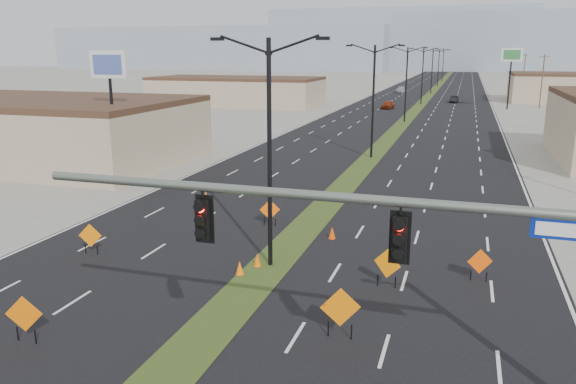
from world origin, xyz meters
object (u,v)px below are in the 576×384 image
(construction_sign_3, at_px, (387,265))
(construction_sign_5, at_px, (480,263))
(streetlight_3, at_px, (422,74))
(streetlight_6, at_px, (443,64))
(construction_sign_2, at_px, (270,211))
(car_mid, at_px, (454,99))
(construction_sign_4, at_px, (340,309))
(pole_sign_west, at_px, (109,74))
(cone_1, at_px, (240,268))
(cone_2, at_px, (332,233))
(cone_0, at_px, (257,260))
(pole_sign_east_far, at_px, (512,59))
(signal_mast, at_px, (482,265))
(streetlight_0, at_px, (269,148))
(streetlight_5, at_px, (438,67))
(construction_sign_1, at_px, (24,316))
(car_far, at_px, (401,90))
(streetlight_1, at_px, (373,98))
(streetlight_2, at_px, (406,82))
(streetlight_4, at_px, (432,70))
(cone_3, at_px, (206,196))
(car_left, at_px, (388,105))
(construction_sign_0, at_px, (90,237))

(construction_sign_3, relative_size, construction_sign_5, 1.16)
(streetlight_3, distance_m, streetlight_6, 84.00)
(streetlight_6, distance_m, construction_sign_2, 162.43)
(streetlight_3, bearing_deg, construction_sign_3, -86.39)
(car_mid, xyz_separation_m, construction_sign_4, (-1.28, -95.39, 0.44))
(car_mid, distance_m, pole_sign_west, 78.88)
(construction_sign_3, bearing_deg, cone_1, -149.49)
(construction_sign_2, xyz_separation_m, cone_2, (3.81, -1.16, -0.55))
(cone_2, bearing_deg, streetlight_3, 91.31)
(cone_0, distance_m, pole_sign_east_far, 81.26)
(signal_mast, xyz_separation_m, streetlight_0, (-8.56, 10.00, 0.63))
(construction_sign_2, bearing_deg, streetlight_3, 67.75)
(streetlight_0, xyz_separation_m, streetlight_5, (0.00, 140.00, 0.00))
(streetlight_6, relative_size, construction_sign_1, 6.02)
(car_far, relative_size, cone_0, 7.27)
(cone_1, bearing_deg, streetlight_1, 88.28)
(streetlight_1, relative_size, pole_sign_west, 1.05)
(streetlight_2, xyz_separation_m, streetlight_3, (0.00, 28.00, 0.00))
(streetlight_3, xyz_separation_m, streetlight_5, (0.00, 56.00, 0.00))
(construction_sign_1, distance_m, construction_sign_2, 15.05)
(signal_mast, relative_size, streetlight_4, 1.63)
(construction_sign_5, relative_size, pole_sign_west, 0.15)
(streetlight_6, xyz_separation_m, car_far, (-6.96, -54.68, -4.74))
(car_mid, xyz_separation_m, construction_sign_5, (3.27, -88.87, 0.20))
(streetlight_2, distance_m, pole_sign_west, 44.94)
(car_mid, bearing_deg, construction_sign_4, -86.45)
(signal_mast, height_order, streetlight_0, streetlight_0)
(signal_mast, bearing_deg, cone_3, 129.81)
(car_left, relative_size, construction_sign_1, 2.39)
(car_far, height_order, construction_sign_0, construction_sign_0)
(streetlight_4, xyz_separation_m, streetlight_6, (0.00, 56.00, 0.00))
(construction_sign_1, bearing_deg, car_far, 74.59)
(car_mid, distance_m, cone_1, 91.53)
(streetlight_4, xyz_separation_m, pole_sign_east_far, (14.58, -32.89, 2.80))
(cone_2, bearing_deg, car_left, 95.34)
(cone_3, bearing_deg, pole_sign_east_far, 72.09)
(cone_0, distance_m, cone_3, 12.45)
(cone_0, xyz_separation_m, pole_sign_east_far, (15.08, 79.46, 7.90))
(streetlight_6, bearing_deg, streetlight_3, -90.00)
(car_far, bearing_deg, signal_mast, -83.47)
(pole_sign_east_far, bearing_deg, streetlight_6, 99.42)
(streetlight_1, distance_m, construction_sign_1, 37.66)
(streetlight_6, xyz_separation_m, cone_0, (-0.50, -168.35, -5.10))
(car_left, relative_size, pole_sign_east_far, 0.40)
(signal_mast, xyz_separation_m, streetlight_2, (-8.56, 66.00, 0.63))
(construction_sign_2, relative_size, pole_sign_west, 0.16)
(car_mid, bearing_deg, construction_sign_2, -90.92)
(car_mid, distance_m, construction_sign_4, 95.40)
(car_mid, height_order, construction_sign_0, construction_sign_0)
(streetlight_4, xyz_separation_m, pole_sign_west, (-18.17, -97.03, 2.35))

